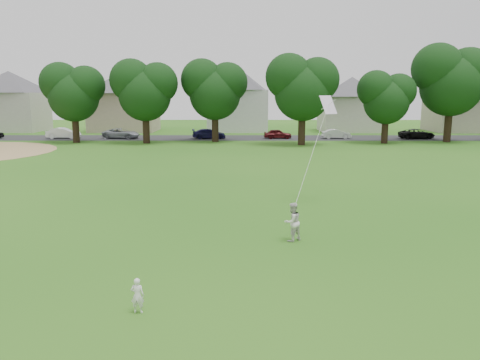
{
  "coord_description": "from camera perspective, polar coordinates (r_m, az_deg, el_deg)",
  "views": [
    {
      "loc": [
        0.62,
        -14.61,
        5.42
      ],
      "look_at": [
        0.55,
        2.0,
        2.3
      ],
      "focal_mm": 35.0,
      "sensor_mm": 36.0,
      "label": 1
    }
  ],
  "objects": [
    {
      "name": "house_row",
      "position": [
        66.61,
        -0.24,
        10.22
      ],
      "size": [
        76.92,
        13.41,
        10.52
      ],
      "color": "beige",
      "rests_on": "ground"
    },
    {
      "name": "parked_cars",
      "position": [
        56.06,
        -5.12,
        5.66
      ],
      "size": [
        55.18,
        2.5,
        1.28
      ],
      "color": "black",
      "rests_on": "ground"
    },
    {
      "name": "older_boy",
      "position": [
        17.37,
        6.4,
        -5.1
      ],
      "size": [
        0.89,
        0.86,
        1.45
      ],
      "primitive_type": "imported",
      "rotation": [
        0.0,
        0.0,
        3.76
      ],
      "color": "silver",
      "rests_on": "ground"
    },
    {
      "name": "tree_row",
      "position": [
        50.54,
        3.44,
        11.6
      ],
      "size": [
        81.21,
        9.47,
        10.97
      ],
      "color": "black",
      "rests_on": "ground"
    },
    {
      "name": "street",
      "position": [
        56.87,
        -0.39,
        5.17
      ],
      "size": [
        90.0,
        7.0,
        0.01
      ],
      "primitive_type": "cube",
      "color": "#2D2D30",
      "rests_on": "ground"
    },
    {
      "name": "ground",
      "position": [
        15.59,
        -2.1,
        -9.71
      ],
      "size": [
        160.0,
        160.0,
        0.0
      ],
      "primitive_type": "plane",
      "color": "#255E15",
      "rests_on": "ground"
    },
    {
      "name": "toddler",
      "position": [
        12.22,
        -12.39,
        -13.58
      ],
      "size": [
        0.35,
        0.24,
        0.91
      ],
      "primitive_type": "imported",
      "rotation": [
        0.0,
        0.0,
        3.08
      ],
      "color": "white",
      "rests_on": "ground"
    },
    {
      "name": "kite",
      "position": [
        20.16,
        8.87,
        3.44
      ],
      "size": [
        1.71,
        3.64,
        7.71
      ],
      "color": "white",
      "rests_on": "ground"
    }
  ]
}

